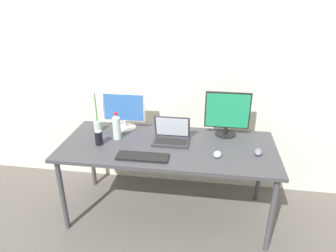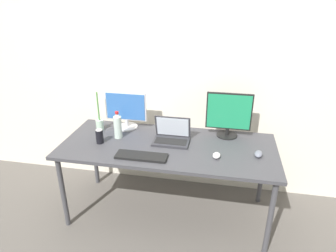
# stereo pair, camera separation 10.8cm
# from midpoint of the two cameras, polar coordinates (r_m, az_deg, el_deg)

# --- Properties ---
(ground_plane) EXTENTS (16.00, 16.00, 0.00)m
(ground_plane) POSITION_cam_midpoint_polar(r_m,az_deg,el_deg) (3.03, 1.06, -16.04)
(ground_plane) COLOR #5B5651
(wall_back) EXTENTS (7.00, 0.08, 2.60)m
(wall_back) POSITION_cam_midpoint_polar(r_m,az_deg,el_deg) (2.97, 3.28, 11.35)
(wall_back) COLOR silver
(wall_back) RESTS_ON ground
(work_desk) EXTENTS (1.86, 0.80, 0.74)m
(work_desk) POSITION_cam_midpoint_polar(r_m,az_deg,el_deg) (2.64, 1.17, -4.67)
(work_desk) COLOR #424247
(work_desk) RESTS_ON ground
(monitor_left) EXTENTS (0.40, 0.21, 0.36)m
(monitor_left) POSITION_cam_midpoint_polar(r_m,az_deg,el_deg) (2.90, -6.96, 3.06)
(monitor_left) COLOR silver
(monitor_left) RESTS_ON work_desk
(monitor_center) EXTENTS (0.41, 0.19, 0.41)m
(monitor_center) POSITION_cam_midpoint_polar(r_m,az_deg,el_deg) (2.75, 12.59, 2.16)
(monitor_center) COLOR black
(monitor_center) RESTS_ON work_desk
(laptop_silver) EXTENTS (0.32, 0.22, 0.23)m
(laptop_silver) POSITION_cam_midpoint_polar(r_m,az_deg,el_deg) (2.65, 1.88, -1.90)
(laptop_silver) COLOR #2D2D33
(laptop_silver) RESTS_ON work_desk
(keyboard_main) EXTENTS (0.42, 0.14, 0.02)m
(keyboard_main) POSITION_cam_midpoint_polar(r_m,az_deg,el_deg) (2.43, -3.82, -5.77)
(keyboard_main) COLOR black
(keyboard_main) RESTS_ON work_desk
(mouse_by_keyboard) EXTENTS (0.08, 0.12, 0.04)m
(mouse_by_keyboard) POSITION_cam_midpoint_polar(r_m,az_deg,el_deg) (2.56, 18.02, -5.09)
(mouse_by_keyboard) COLOR slate
(mouse_by_keyboard) RESTS_ON work_desk
(mouse_by_laptop) EXTENTS (0.07, 0.10, 0.04)m
(mouse_by_laptop) POSITION_cam_midpoint_polar(r_m,az_deg,el_deg) (2.46, 10.48, -5.54)
(mouse_by_laptop) COLOR silver
(mouse_by_laptop) RESTS_ON work_desk
(water_bottle) EXTENTS (0.07, 0.07, 0.25)m
(water_bottle) POSITION_cam_midpoint_polar(r_m,az_deg,el_deg) (2.72, -8.45, 0.04)
(water_bottle) COLOR silver
(water_bottle) RESTS_ON work_desk
(soda_can_near_keyboard) EXTENTS (0.07, 0.07, 0.13)m
(soda_can_near_keyboard) POSITION_cam_midpoint_polar(r_m,az_deg,el_deg) (2.68, -11.79, -1.96)
(soda_can_near_keyboard) COLOR black
(soda_can_near_keyboard) RESTS_ON work_desk
(bamboo_vase) EXTENTS (0.07, 0.07, 0.38)m
(bamboo_vase) POSITION_cam_midpoint_polar(r_m,az_deg,el_deg) (2.93, -11.85, 0.51)
(bamboo_vase) COLOR #B2D1B7
(bamboo_vase) RESTS_ON work_desk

